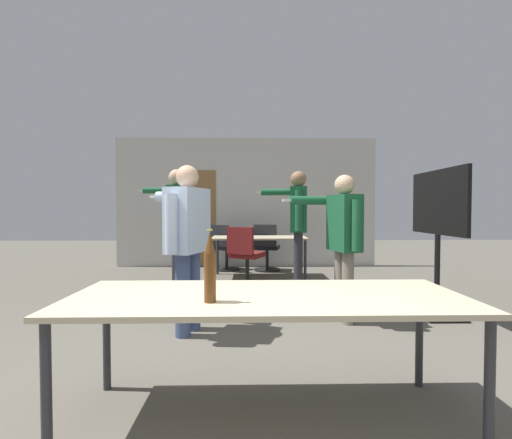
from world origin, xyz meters
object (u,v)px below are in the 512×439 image
person_far_watching (186,233)px  office_chair_far_left (245,258)px  person_right_polo (343,233)px  drink_cup (238,234)px  person_near_casual (297,217)px  office_chair_mid_tucked (224,249)px  tv_screen (438,225)px  person_left_plaid (176,216)px  beer_bottle (210,268)px  office_chair_far_right (267,249)px

person_far_watching → office_chair_far_left: bearing=4.8°
person_right_polo → drink_cup: (-1.23, 2.48, -0.19)m
person_near_casual → office_chair_mid_tucked: person_near_casual is taller
tv_screen → person_right_polo: (-1.14, -0.19, -0.08)m
person_left_plaid → office_chair_mid_tucked: (0.59, 1.71, -0.69)m
person_far_watching → person_right_polo: size_ratio=1.04×
person_near_casual → office_chair_mid_tucked: (-1.24, 1.59, -0.67)m
office_chair_mid_tucked → beer_bottle: size_ratio=2.37×
tv_screen → drink_cup: (-2.37, 2.30, -0.27)m
tv_screen → office_chair_far_right: tv_screen is taller
person_left_plaid → office_chair_mid_tucked: size_ratio=1.98×
person_far_watching → office_chair_mid_tucked: 3.51m
person_far_watching → person_near_casual: bearing=-16.1°
person_near_casual → person_far_watching: size_ratio=1.10×
person_far_watching → person_right_polo: 1.66m
person_far_watching → office_chair_far_right: 3.55m
office_chair_far_left → drink_cup: (-0.15, 0.71, 0.32)m
drink_cup → person_left_plaid: bearing=-130.3°
person_left_plaid → person_far_watching: size_ratio=1.10×
person_left_plaid → person_right_polo: (2.10, -1.45, -0.16)m
person_near_casual → office_chair_far_left: size_ratio=1.91×
person_far_watching → office_chair_mid_tucked: bearing=17.7°
person_right_polo → beer_bottle: (-1.22, -1.86, -0.05)m
tv_screen → beer_bottle: bearing=-49.1°
office_chair_far_right → person_far_watching: bearing=-94.0°
person_near_casual → drink_cup: size_ratio=19.82×
office_chair_far_right → office_chair_mid_tucked: office_chair_far_right is taller
person_near_casual → beer_bottle: bearing=171.8°
person_left_plaid → office_chair_far_left: bearing=-69.0°
person_right_polo → drink_cup: person_right_polo is taller
office_chair_mid_tucked → person_far_watching: bearing=-59.8°
office_chair_far_left → beer_bottle: size_ratio=2.45×
person_near_casual → person_right_polo: person_near_casual is taller
office_chair_mid_tucked → beer_bottle: 5.05m
tv_screen → person_left_plaid: (-3.25, 1.26, 0.07)m
person_right_polo → office_chair_mid_tucked: person_right_polo is taller
tv_screen → person_left_plaid: person_left_plaid is taller
person_right_polo → office_chair_mid_tucked: bearing=12.0°
office_chair_far_left → beer_bottle: 3.66m
office_chair_mid_tucked → drink_cup: office_chair_mid_tucked is taller
person_left_plaid → office_chair_far_right: (1.43, 1.62, -0.68)m
person_left_plaid → office_chair_far_left: size_ratio=1.92×
person_left_plaid → office_chair_far_left: 1.27m
person_left_plaid → person_right_polo: size_ratio=1.14×
tv_screen → person_near_casual: person_near_casual is taller
person_far_watching → office_chair_far_left: 2.21m
person_left_plaid → person_near_casual: bearing=-82.5°
person_far_watching → person_right_polo: bearing=-59.8°
office_chair_far_right → office_chair_far_left: bearing=-95.6°
person_left_plaid → office_chair_far_right: bearing=-38.0°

